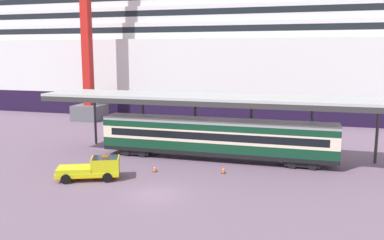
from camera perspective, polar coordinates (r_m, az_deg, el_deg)
name	(u,v)px	position (r m, az deg, el deg)	size (l,w,h in m)	color
ground_plane	(155,195)	(31.67, -5.21, -10.26)	(400.00, 400.00, 0.00)	slate
cruise_ship	(365,45)	(75.86, 22.77, 9.60)	(164.39, 26.07, 35.46)	black
platform_canopy	(217,99)	(40.71, 3.52, 2.92)	(36.25, 6.04, 6.36)	#B7B7B7
train_carriage	(216,137)	(40.86, 3.32, -2.39)	(23.25, 2.81, 4.11)	black
service_truck	(94,168)	(35.88, -13.37, -6.46)	(5.57, 3.92, 2.02)	yellow
traffic_cone_near	(155,168)	(37.38, -5.15, -6.68)	(0.36, 0.36, 0.64)	black
traffic_cone_mid	(223,170)	(36.89, 4.37, -6.87)	(0.36, 0.36, 0.66)	black
dockside_crane	(88,10)	(66.73, -14.24, 14.50)	(12.28, 4.40, 53.74)	#595960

